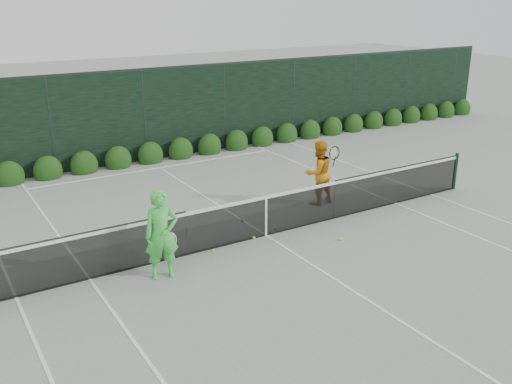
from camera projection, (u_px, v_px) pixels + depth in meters
ground at (266, 236)px, 13.25m from camera, size 80.00×80.00×0.00m
tennis_net at (265, 214)px, 13.06m from camera, size 12.90×0.10×1.07m
player_woman at (162, 235)px, 11.04m from camera, size 0.73×0.56×1.81m
player_man at (318, 173)px, 15.02m from camera, size 0.93×0.67×1.72m
court_lines at (266, 235)px, 13.25m from camera, size 11.03×23.83×0.01m
windscreen_fence at (345, 210)px, 10.57m from camera, size 32.00×21.07×3.06m
hedge_row at (150, 156)px, 18.93m from camera, size 31.66×0.65×0.94m
tennis_balls at (265, 235)px, 13.20m from camera, size 2.83×2.25×0.07m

